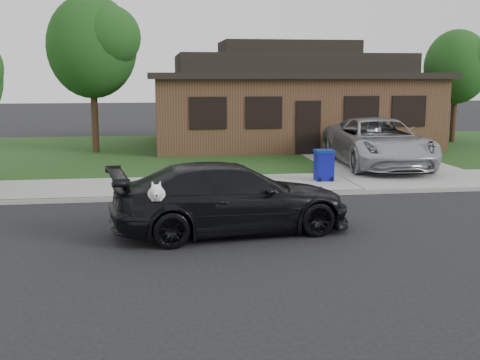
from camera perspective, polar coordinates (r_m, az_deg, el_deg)
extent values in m
plane|color=black|center=(12.98, 1.37, -4.81)|extent=(120.00, 120.00, 0.00)
cube|color=gray|center=(17.80, -1.27, -0.54)|extent=(60.00, 3.00, 0.12)
cube|color=gray|center=(16.34, -0.65, -1.49)|extent=(60.00, 0.12, 0.12)
cube|color=#193814|center=(25.67, -3.41, 2.71)|extent=(60.00, 13.00, 0.13)
cube|color=gray|center=(24.01, 11.63, 2.03)|extent=(4.50, 13.00, 0.14)
imported|color=black|center=(12.72, -0.83, -1.70)|extent=(5.35, 2.81, 1.48)
ellipsoid|color=white|center=(11.60, -7.93, -1.36)|extent=(0.34, 0.40, 0.30)
sphere|color=white|center=(11.36, -7.93, -1.09)|extent=(0.26, 0.26, 0.26)
cube|color=white|center=(11.24, -7.92, -1.44)|extent=(0.09, 0.12, 0.08)
sphere|color=black|center=(11.19, -7.92, -1.50)|extent=(0.04, 0.04, 0.04)
cone|color=white|center=(11.38, -8.28, -0.38)|extent=(0.11, 0.11, 0.14)
cone|color=white|center=(11.38, -7.62, -0.37)|extent=(0.11, 0.11, 0.14)
imported|color=#ABADB2|center=(21.58, 12.94, 3.51)|extent=(3.03, 6.10, 1.66)
cube|color=#0B0E7E|center=(18.50, 7.96, 1.27)|extent=(0.52, 0.52, 0.84)
cube|color=navy|center=(18.44, 7.99, 2.71)|extent=(0.57, 0.57, 0.09)
cylinder|color=black|center=(18.27, 7.59, 0.04)|extent=(0.05, 0.13, 0.13)
cylinder|color=black|center=(18.37, 8.71, 0.07)|extent=(0.05, 0.13, 0.13)
cube|color=#422B1C|center=(28.10, 4.42, 6.54)|extent=(12.00, 8.00, 3.00)
cube|color=black|center=(28.05, 4.47, 9.85)|extent=(12.60, 8.60, 0.25)
cube|color=black|center=(28.05, 4.48, 10.92)|extent=(10.00, 6.50, 0.80)
cube|color=black|center=(28.07, 4.50, 12.35)|extent=(6.00, 3.50, 0.60)
cube|color=black|center=(24.22, 6.48, 5.00)|extent=(1.00, 0.06, 2.10)
cube|color=black|center=(23.49, -3.04, 6.36)|extent=(1.30, 0.05, 1.10)
cube|color=black|center=(23.79, 2.28, 6.42)|extent=(1.30, 0.05, 1.10)
cube|color=black|center=(24.82, 11.45, 6.38)|extent=(1.30, 0.05, 1.10)
cube|color=black|center=(25.56, 15.71, 6.30)|extent=(1.30, 0.05, 1.10)
cylinder|color=#332114|center=(25.57, -13.59, 5.36)|extent=(0.28, 0.28, 2.48)
ellipsoid|color=#143811|center=(25.52, -13.87, 12.17)|extent=(3.60, 3.60, 4.14)
sphere|color=#26591E|center=(24.94, -12.34, 13.11)|extent=(2.52, 2.52, 2.52)
cylinder|color=#332114|center=(30.42, 19.57, 5.34)|extent=(0.28, 0.28, 2.03)
ellipsoid|color=#143811|center=(30.34, 19.85, 10.06)|extent=(3.00, 3.00, 3.45)
sphere|color=#26591E|center=(30.24, 21.31, 10.55)|extent=(2.10, 2.10, 2.10)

